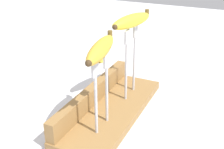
% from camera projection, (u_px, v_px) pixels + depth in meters
% --- Properties ---
extents(ground_plane, '(3.00, 3.00, 0.00)m').
position_uv_depth(ground_plane, '(112.00, 114.00, 0.81)').
color(ground_plane, silver).
extents(wooden_board, '(0.41, 0.15, 0.02)m').
position_uv_depth(wooden_board, '(112.00, 111.00, 0.80)').
color(wooden_board, olive).
rests_on(wooden_board, ground).
extents(board_backstop, '(0.41, 0.03, 0.05)m').
position_uv_depth(board_backstop, '(93.00, 95.00, 0.81)').
color(board_backstop, olive).
rests_on(board_backstop, wooden_board).
extents(fork_stand_left, '(0.08, 0.01, 0.19)m').
position_uv_depth(fork_stand_left, '(101.00, 87.00, 0.67)').
color(fork_stand_left, '#B2B2B7').
rests_on(fork_stand_left, wooden_board).
extents(fork_stand_right, '(0.09, 0.01, 0.20)m').
position_uv_depth(fork_stand_right, '(131.00, 56.00, 0.82)').
color(fork_stand_right, '#B2B2B7').
rests_on(fork_stand_right, wooden_board).
extents(banana_raised_left, '(0.18, 0.07, 0.04)m').
position_uv_depth(banana_raised_left, '(101.00, 49.00, 0.63)').
color(banana_raised_left, gold).
rests_on(banana_raised_left, fork_stand_left).
extents(banana_raised_right, '(0.17, 0.08, 0.04)m').
position_uv_depth(banana_raised_right, '(132.00, 21.00, 0.77)').
color(banana_raised_right, yellow).
rests_on(banana_raised_right, fork_stand_right).
extents(banana_chunk_near, '(0.05, 0.07, 0.04)m').
position_uv_depth(banana_chunk_near, '(97.00, 56.00, 1.15)').
color(banana_chunk_near, gold).
rests_on(banana_chunk_near, ground).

